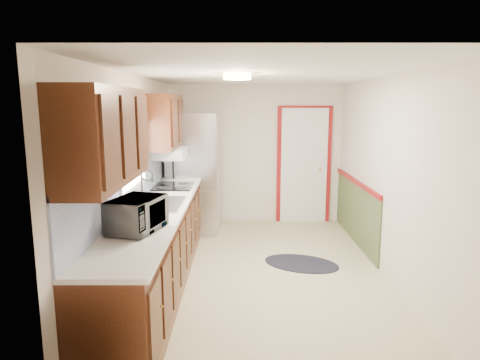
{
  "coord_description": "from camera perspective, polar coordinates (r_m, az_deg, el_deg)",
  "views": [
    {
      "loc": [
        -0.28,
        -4.93,
        2.07
      ],
      "look_at": [
        -0.27,
        0.22,
        1.15
      ],
      "focal_mm": 32.0,
      "sensor_mm": 36.0,
      "label": 1
    }
  ],
  "objects": [
    {
      "name": "room_shell",
      "position": [
        5.02,
        3.08,
        0.12
      ],
      "size": [
        3.2,
        5.2,
        2.52
      ],
      "color": "#BCB285",
      "rests_on": "ground"
    },
    {
      "name": "kitchen_run",
      "position": [
        4.91,
        -11.39,
        -4.97
      ],
      "size": [
        0.63,
        4.0,
        2.2
      ],
      "color": "#3B1A0D",
      "rests_on": "ground"
    },
    {
      "name": "back_wall_trim",
      "position": [
        7.35,
        9.87,
        0.73
      ],
      "size": [
        1.12,
        2.3,
        2.08
      ],
      "color": "maroon",
      "rests_on": "ground"
    },
    {
      "name": "ceiling_fixture",
      "position": [
        4.74,
        -0.38,
        13.62
      ],
      "size": [
        0.3,
        0.3,
        0.06
      ],
      "primitive_type": "cylinder",
      "color": "#FFD88C",
      "rests_on": "room_shell"
    },
    {
      "name": "microwave",
      "position": [
        3.95,
        -13.62,
        -4.01
      ],
      "size": [
        0.44,
        0.61,
        0.37
      ],
      "primitive_type": "imported",
      "rotation": [
        0.0,
        0.0,
        1.3
      ],
      "color": "white",
      "rests_on": "kitchen_run"
    },
    {
      "name": "refrigerator",
      "position": [
        6.98,
        -6.19,
        0.95
      ],
      "size": [
        0.81,
        0.81,
        1.93
      ],
      "rotation": [
        0.0,
        0.0,
        -0.02
      ],
      "color": "#B7B7BC",
      "rests_on": "ground"
    },
    {
      "name": "rug",
      "position": [
        5.77,
        8.17,
        -10.96
      ],
      "size": [
        1.15,
        0.96,
        0.01
      ],
      "primitive_type": "ellipsoid",
      "rotation": [
        0.0,
        0.0,
        -0.4
      ],
      "color": "black",
      "rests_on": "ground"
    },
    {
      "name": "cooktop",
      "position": [
        5.98,
        -8.87,
        -0.8
      ],
      "size": [
        0.52,
        0.63,
        0.02
      ],
      "primitive_type": "cube",
      "color": "black",
      "rests_on": "kitchen_run"
    }
  ]
}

